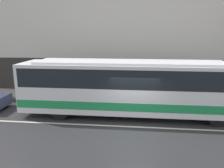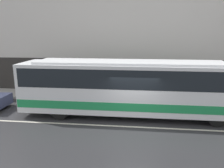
{
  "view_description": "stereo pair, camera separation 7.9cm",
  "coord_description": "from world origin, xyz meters",
  "views": [
    {
      "loc": [
        0.01,
        -10.46,
        4.71
      ],
      "look_at": [
        -1.29,
        1.7,
        1.83
      ],
      "focal_mm": 35.0,
      "sensor_mm": 36.0,
      "label": 1
    },
    {
      "loc": [
        0.09,
        -10.45,
        4.71
      ],
      "look_at": [
        -1.29,
        1.7,
        1.83
      ],
      "focal_mm": 35.0,
      "sensor_mm": 36.0,
      "label": 2
    }
  ],
  "objects": [
    {
      "name": "lane_stripe",
      "position": [
        0.0,
        0.0,
        0.0
      ],
      "size": [
        54.0,
        0.14,
        0.01
      ],
      "color": "beige",
      "rests_on": "ground_plane"
    },
    {
      "name": "sidewalk",
      "position": [
        0.0,
        5.16,
        0.07
      ],
      "size": [
        60.0,
        2.32,
        0.14
      ],
      "color": "#A09E99",
      "rests_on": "ground_plane"
    },
    {
      "name": "ground_plane",
      "position": [
        0.0,
        0.0,
        0.0
      ],
      "size": [
        60.0,
        60.0,
        0.0
      ],
      "primitive_type": "plane",
      "color": "#2D2D30"
    },
    {
      "name": "transit_bus",
      "position": [
        -0.3,
        1.7,
        1.79
      ],
      "size": [
        12.37,
        2.59,
        3.17
      ],
      "color": "white",
      "rests_on": "ground_plane"
    },
    {
      "name": "pedestrian_waiting",
      "position": [
        -4.62,
        5.35,
        0.92
      ],
      "size": [
        0.36,
        0.36,
        1.68
      ],
      "color": "navy",
      "rests_on": "sidewalk"
    },
    {
      "name": "building_facade",
      "position": [
        0.0,
        6.46,
        5.3
      ],
      "size": [
        60.0,
        0.35,
        10.98
      ],
      "color": "silver",
      "rests_on": "ground_plane"
    }
  ]
}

